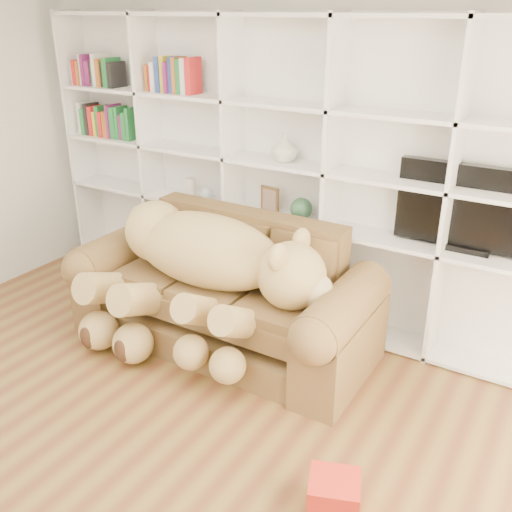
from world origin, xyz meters
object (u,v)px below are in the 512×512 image
Objects in this scene: sofa at (225,298)px; tv at (472,209)px; teddy_bear at (200,267)px; gift_box at (334,495)px.

tv is at bearing 24.08° from sofa.
gift_box is at bearing -23.85° from teddy_bear.
sofa reaches higher than gift_box.
tv is at bearing 35.91° from teddy_bear.
tv is at bearing 85.36° from gift_box.
sofa is at bearing 142.07° from gift_box.
sofa is at bearing -155.92° from tv.
teddy_bear is at bearing -151.53° from tv.
tv reaches higher than gift_box.
gift_box is at bearing -94.64° from tv.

